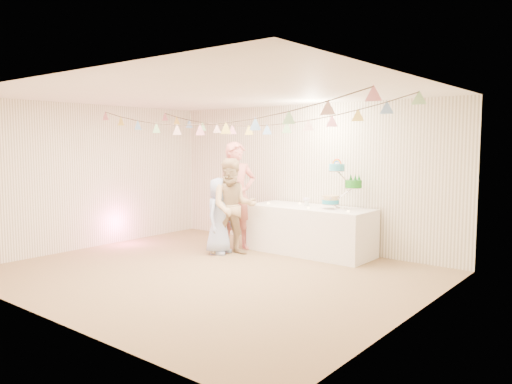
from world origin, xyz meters
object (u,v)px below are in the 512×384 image
Objects in this scene: cake_stand at (341,190)px; person_adult_b at (233,207)px; person_child at (219,216)px; table at (310,230)px; person_adult_a at (237,196)px.

cake_stand is 1.83m from person_adult_b.
person_child is at bearing 151.51° from person_adult_b.
person_adult_b reaches higher than cake_stand.
person_adult_b is (-0.98, -0.90, 0.42)m from table.
person_adult_a is at bearing 75.79° from person_adult_b.
person_adult_a is at bearing -161.78° from cake_stand.
cake_stand is 0.40× the size of person_adult_a.
cake_stand reaches higher than person_child.
cake_stand is 0.59× the size of person_child.
table is 1.32× the size of person_adult_b.
person_adult_b reaches higher than person_child.
table is 1.40m from person_adult_b.
person_child is (-0.01, -0.45, -0.31)m from person_adult_a.
person_adult_a is at bearing -156.40° from table.
person_adult_b is at bearing -137.28° from table.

